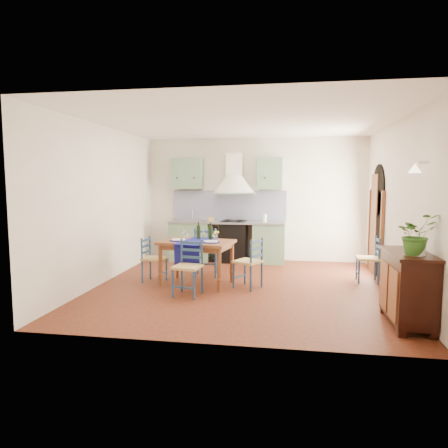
% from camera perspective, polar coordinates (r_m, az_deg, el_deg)
% --- Properties ---
extents(floor, '(5.00, 5.00, 0.00)m').
position_cam_1_polar(floor, '(6.99, 2.62, -8.95)').
color(floor, '#441A0E').
rests_on(floor, ground).
extents(back_wall, '(5.00, 0.96, 2.80)m').
position_cam_1_polar(back_wall, '(9.12, 1.35, 1.26)').
color(back_wall, white).
rests_on(back_wall, ground).
extents(right_wall, '(0.26, 5.00, 2.80)m').
position_cam_1_polar(right_wall, '(7.22, 23.03, 1.82)').
color(right_wall, white).
rests_on(right_wall, ground).
extents(left_wall, '(0.04, 5.00, 2.80)m').
position_cam_1_polar(left_wall, '(7.47, -16.76, 2.65)').
color(left_wall, white).
rests_on(left_wall, ground).
extents(ceiling, '(5.00, 5.00, 0.01)m').
position_cam_1_polar(ceiling, '(6.83, 2.73, 14.43)').
color(ceiling, white).
rests_on(ceiling, back_wall).
extents(dining_table, '(1.35, 1.05, 1.09)m').
position_cam_1_polar(dining_table, '(7.02, -3.90, -3.15)').
color(dining_table, brown).
rests_on(dining_table, ground).
extents(chair_near, '(0.47, 0.47, 0.89)m').
position_cam_1_polar(chair_near, '(6.41, -5.13, -6.14)').
color(chair_near, navy).
rests_on(chair_near, ground).
extents(chair_far, '(0.48, 0.48, 0.95)m').
position_cam_1_polar(chair_far, '(7.65, -2.57, -3.90)').
color(chair_far, navy).
rests_on(chair_far, ground).
extents(chair_left, '(0.42, 0.42, 0.82)m').
position_cam_1_polar(chair_left, '(7.36, -10.12, -4.91)').
color(chair_left, navy).
rests_on(chair_left, ground).
extents(chair_right, '(0.54, 0.54, 0.86)m').
position_cam_1_polar(chair_right, '(6.83, 3.64, -5.47)').
color(chair_right, navy).
rests_on(chair_right, ground).
extents(chair_spare, '(0.40, 0.40, 0.82)m').
position_cam_1_polar(chair_spare, '(7.69, 20.06, -4.69)').
color(chair_spare, navy).
rests_on(chair_spare, ground).
extents(sideboard, '(0.50, 1.05, 0.94)m').
position_cam_1_polar(sideboard, '(5.58, 24.71, -7.98)').
color(sideboard, black).
rests_on(sideboard, ground).
extents(potted_plant, '(0.57, 0.54, 0.50)m').
position_cam_1_polar(potted_plant, '(5.29, 25.72, -1.32)').
color(potted_plant, '#2F641F').
rests_on(potted_plant, sideboard).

